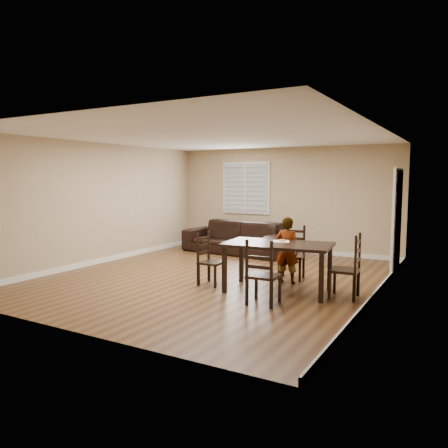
% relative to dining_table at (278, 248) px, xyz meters
% --- Properties ---
extents(ground, '(7.00, 7.00, 0.00)m').
position_rel_dining_table_xyz_m(ground, '(-1.47, 0.41, -0.74)').
color(ground, brown).
rests_on(ground, ground).
extents(room, '(6.04, 7.04, 2.72)m').
position_rel_dining_table_xyz_m(room, '(-1.43, 0.58, 1.06)').
color(room, tan).
rests_on(room, ground).
extents(dining_table, '(1.88, 1.22, 0.83)m').
position_rel_dining_table_xyz_m(dining_table, '(0.00, 0.00, 0.00)').
color(dining_table, black).
rests_on(dining_table, ground).
extents(chair_near, '(0.52, 0.49, 1.02)m').
position_rel_dining_table_xyz_m(chair_near, '(-0.15, 1.11, -0.28)').
color(chair_near, black).
rests_on(chair_near, ground).
extents(chair_far, '(0.47, 0.44, 1.01)m').
position_rel_dining_table_xyz_m(chair_far, '(0.11, -0.92, -0.29)').
color(chair_far, black).
rests_on(chair_far, ground).
extents(chair_left, '(0.40, 0.43, 0.95)m').
position_rel_dining_table_xyz_m(chair_left, '(-1.32, -0.16, -0.31)').
color(chair_left, black).
rests_on(chair_left, ground).
extents(chair_right, '(0.47, 0.50, 1.04)m').
position_rel_dining_table_xyz_m(chair_right, '(1.21, 0.17, -0.27)').
color(chair_right, black).
rests_on(chair_right, ground).
extents(child, '(0.47, 0.32, 1.22)m').
position_rel_dining_table_xyz_m(child, '(-0.08, 0.64, -0.13)').
color(child, gray).
rests_on(child, ground).
extents(napkin, '(0.36, 0.36, 0.00)m').
position_rel_dining_table_xyz_m(napkin, '(-0.03, 0.20, 0.09)').
color(napkin, silver).
rests_on(napkin, dining_table).
extents(donut, '(0.10, 0.10, 0.04)m').
position_rel_dining_table_xyz_m(donut, '(-0.00, 0.20, 0.11)').
color(donut, gold).
rests_on(donut, napkin).
extents(sofa, '(2.85, 1.32, 0.81)m').
position_rel_dining_table_xyz_m(sofa, '(-2.40, 3.01, -0.34)').
color(sofa, black).
rests_on(sofa, ground).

